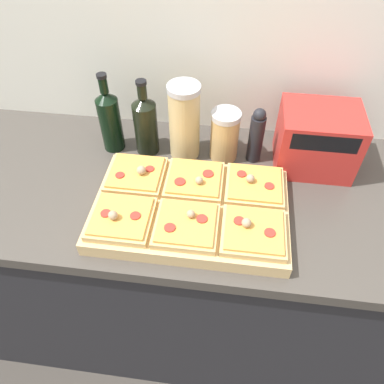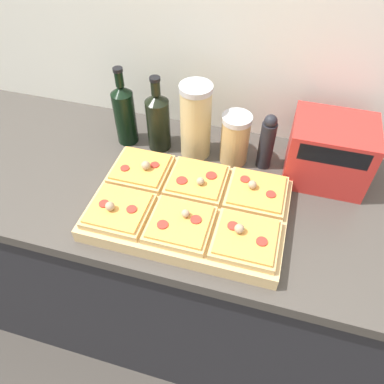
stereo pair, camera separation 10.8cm
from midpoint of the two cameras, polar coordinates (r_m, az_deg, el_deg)
name	(u,v)px [view 2 (the right image)]	position (r m, az deg, el deg)	size (l,w,h in m)	color
ground_plane	(173,383)	(1.86, -1.06, -27.19)	(12.00, 12.00, 0.00)	#3D3833
wall_back	(223,42)	(1.29, 7.33, 21.68)	(6.00, 0.06, 2.50)	silver
kitchen_counter	(193,266)	(1.56, 2.12, -11.31)	(2.63, 0.67, 0.94)	#232328
cutting_board	(189,209)	(1.09, 2.40, -2.76)	(0.56, 0.37, 0.04)	tan
pizza_slice_back_left	(141,169)	(1.16, -5.12, 3.39)	(0.17, 0.16, 0.06)	tan
pizza_slice_back_center	(197,180)	(1.12, 3.55, 1.66)	(0.17, 0.16, 0.05)	tan
pizza_slice_back_right	(257,192)	(1.11, 12.56, -0.13)	(0.17, 0.16, 0.05)	tan
pizza_slice_front_left	(118,210)	(1.05, -8.30, -2.90)	(0.17, 0.16, 0.05)	tan
pizza_slice_front_center	(180,224)	(1.01, 1.27, -5.04)	(0.17, 0.16, 0.05)	tan
pizza_slice_front_right	(246,238)	(1.00, 11.32, -7.14)	(0.17, 0.16, 0.05)	tan
olive_oil_bottle	(124,113)	(1.30, -7.88, 11.71)	(0.07, 0.07, 0.28)	black
wine_bottle	(158,120)	(1.26, -2.72, 10.77)	(0.08, 0.08, 0.27)	black
grain_jar_tall	(196,121)	(1.22, 3.13, 10.60)	(0.10, 0.10, 0.26)	tan
grain_jar_short	(235,139)	(1.23, 9.09, 7.90)	(0.10, 0.10, 0.18)	tan
pepper_mill	(267,142)	(1.23, 13.85, 7.29)	(0.05, 0.05, 0.20)	black
toaster_oven	(329,152)	(1.24, 22.55, 5.55)	(0.27, 0.19, 0.20)	red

